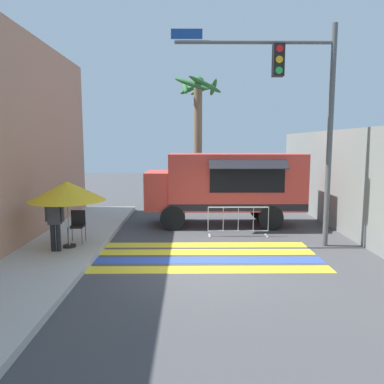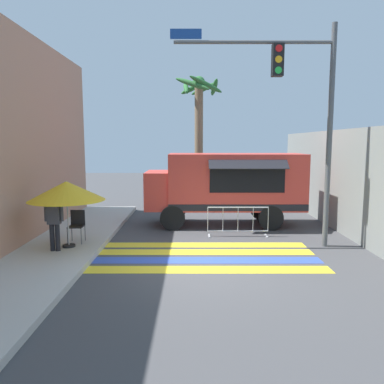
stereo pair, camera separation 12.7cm
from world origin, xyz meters
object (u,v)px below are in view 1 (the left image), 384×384
object	(u,v)px
patio_umbrella	(67,191)
folding_chair	(77,223)
food_truck	(223,183)
vendor_person	(55,219)
barricade_front	(238,222)
traffic_signal_pole	(300,99)
palm_tree	(198,121)

from	to	relation	value
patio_umbrella	folding_chair	world-z (taller)	patio_umbrella
food_truck	vendor_person	distance (m)	6.48
barricade_front	vendor_person	bearing A→B (deg)	-157.18
food_truck	vendor_person	bearing A→B (deg)	-140.95
food_truck	traffic_signal_pole	world-z (taller)	traffic_signal_pole
vendor_person	barricade_front	world-z (taller)	vendor_person
barricade_front	folding_chair	bearing A→B (deg)	-165.66
palm_tree	patio_umbrella	bearing A→B (deg)	-116.46
traffic_signal_pole	barricade_front	distance (m)	4.39
barricade_front	palm_tree	distance (m)	7.14
vendor_person	barricade_front	xyz separation A→B (m)	(5.36, 2.26, -0.58)
patio_umbrella	vendor_person	xyz separation A→B (m)	(-0.24, -0.40, -0.71)
traffic_signal_pole	patio_umbrella	world-z (taller)	traffic_signal_pole
food_truck	folding_chair	distance (m)	5.69
food_truck	folding_chair	size ratio (longest dim) A/B	6.17
traffic_signal_pole	folding_chair	bearing A→B (deg)	-179.41
food_truck	patio_umbrella	distance (m)	6.02
food_truck	vendor_person	xyz separation A→B (m)	(-5.02, -4.07, -0.53)
food_truck	barricade_front	size ratio (longest dim) A/B	2.87
vendor_person	barricade_front	distance (m)	5.85
traffic_signal_pole	patio_umbrella	distance (m)	7.24
traffic_signal_pole	palm_tree	xyz separation A→B (m)	(-2.81, 7.22, -0.22)
barricade_front	patio_umbrella	bearing A→B (deg)	-160.12
patio_umbrella	vendor_person	distance (m)	0.85
folding_chair	traffic_signal_pole	bearing A→B (deg)	-5.08
food_truck	traffic_signal_pole	bearing A→B (deg)	-57.34
patio_umbrella	barricade_front	xyz separation A→B (m)	(5.12, 1.85, -1.29)
vendor_person	traffic_signal_pole	bearing A→B (deg)	8.72
patio_umbrella	folding_chair	bearing A→B (deg)	81.72
food_truck	folding_chair	world-z (taller)	food_truck
folding_chair	vendor_person	size ratio (longest dim) A/B	0.59
traffic_signal_pole	folding_chair	xyz separation A→B (m)	(-6.64, -0.07, -3.67)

